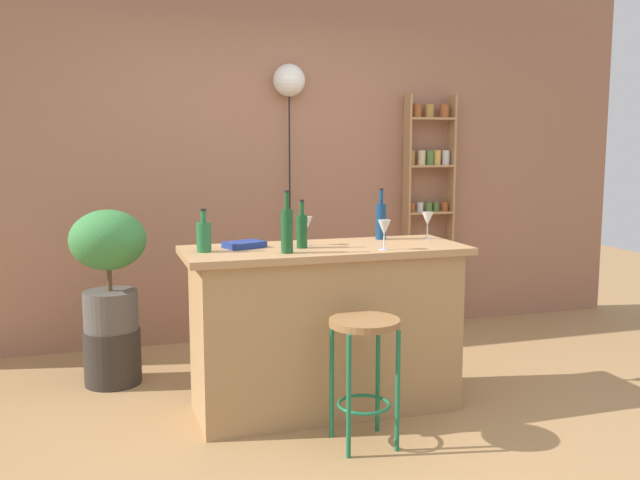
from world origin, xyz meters
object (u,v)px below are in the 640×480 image
(wine_glass_left, at_px, (306,225))
(spice_shelf, at_px, (428,207))
(pendant_globe_light, at_px, (289,83))
(cookbook, at_px, (244,245))
(plant_stool, at_px, (113,357))
(potted_plant, at_px, (109,260))
(bottle_wine_red, at_px, (204,236))
(wine_glass_right, at_px, (384,228))
(bar_stool, at_px, (364,350))
(bottle_sauce_amber, at_px, (302,230))
(wine_glass_center, at_px, (428,220))
(bottle_olive_oil, at_px, (287,229))
(bottle_spirits_clear, at_px, (381,220))

(wine_glass_left, bearing_deg, spice_shelf, 43.80)
(pendant_globe_light, bearing_deg, cookbook, -114.60)
(plant_stool, relative_size, potted_plant, 0.47)
(bottle_wine_red, distance_m, wine_glass_right, 0.98)
(pendant_globe_light, bearing_deg, spice_shelf, -1.27)
(bar_stool, bearing_deg, potted_plant, 131.59)
(wine_glass_left, bearing_deg, cookbook, 179.09)
(bottle_sauce_amber, bearing_deg, bar_stool, -72.66)
(wine_glass_center, bearing_deg, bar_stool, -134.87)
(plant_stool, bearing_deg, bottle_sauce_amber, -38.18)
(bottle_wine_red, bearing_deg, wine_glass_right, -12.65)
(bar_stool, relative_size, bottle_olive_oil, 1.96)
(potted_plant, bearing_deg, pendant_globe_light, 27.88)
(spice_shelf, bearing_deg, bottle_olive_oil, -134.82)
(bar_stool, xyz_separation_m, bottle_sauce_amber, (-0.17, 0.54, 0.56))
(bar_stool, distance_m, bottle_sauce_amber, 0.79)
(wine_glass_left, bearing_deg, plant_stool, 146.79)
(spice_shelf, xyz_separation_m, bottle_wine_red, (-2.07, -1.49, 0.03))
(wine_glass_right, bearing_deg, bottle_sauce_amber, 154.99)
(spice_shelf, xyz_separation_m, potted_plant, (-2.56, -0.70, -0.20))
(bar_stool, xyz_separation_m, cookbook, (-0.48, 0.65, 0.47))
(spice_shelf, height_order, bottle_olive_oil, spice_shelf)
(spice_shelf, bearing_deg, bottle_wine_red, -144.26)
(plant_stool, xyz_separation_m, wine_glass_center, (1.87, -0.68, 0.89))
(pendant_globe_light, bearing_deg, wine_glass_center, -70.76)
(wine_glass_right, relative_size, cookbook, 0.78)
(bottle_spirits_clear, relative_size, wine_glass_center, 1.90)
(bottle_wine_red, height_order, wine_glass_center, bottle_wine_red)
(bar_stool, relative_size, spice_shelf, 0.34)
(spice_shelf, distance_m, bottle_sauce_amber, 2.15)
(plant_stool, height_order, pendant_globe_light, pendant_globe_light)
(wine_glass_center, bearing_deg, cookbook, -178.58)
(wine_glass_center, bearing_deg, potted_plant, 160.13)
(bottle_olive_oil, relative_size, cookbook, 1.60)
(wine_glass_left, bearing_deg, bottle_olive_oil, -125.72)
(bottle_olive_oil, xyz_separation_m, cookbook, (-0.18, 0.26, -0.11))
(bottle_wine_red, xyz_separation_m, bottle_olive_oil, (0.42, -0.17, 0.04))
(wine_glass_center, relative_size, wine_glass_right, 1.00)
(bottle_sauce_amber, bearing_deg, bottle_spirits_clear, 19.35)
(bar_stool, bearing_deg, wine_glass_center, 45.13)
(potted_plant, relative_size, bottle_sauce_amber, 2.83)
(plant_stool, bearing_deg, bar_stool, -48.41)
(wine_glass_left, height_order, wine_glass_right, same)
(spice_shelf, xyz_separation_m, bottle_olive_oil, (-1.66, -1.67, 0.07))
(bar_stool, height_order, wine_glass_right, wine_glass_right)
(bottle_spirits_clear, xyz_separation_m, wine_glass_left, (-0.50, -0.10, -0.00))
(plant_stool, bearing_deg, pendant_globe_light, 27.88)
(bottle_olive_oil, bearing_deg, wine_glass_center, 16.53)
(spice_shelf, distance_m, wine_glass_center, 1.54)
(spice_shelf, bearing_deg, wine_glass_left, -136.20)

